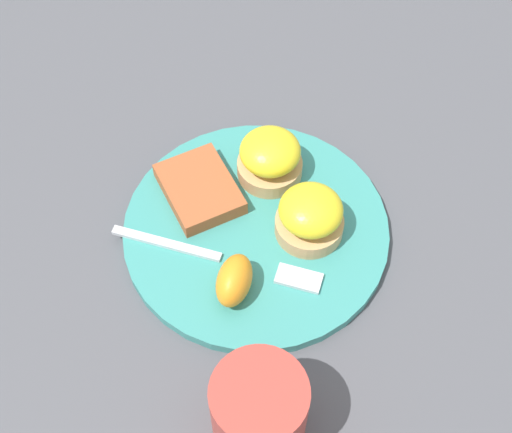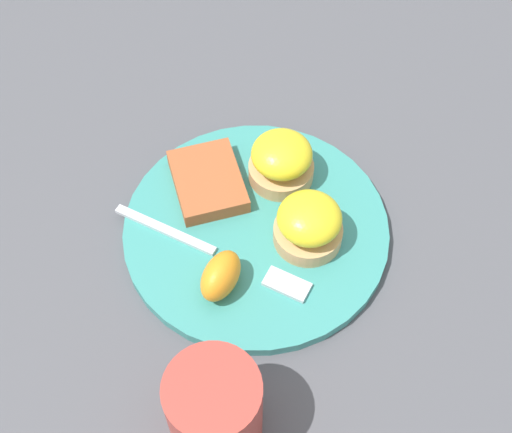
{
  "view_description": "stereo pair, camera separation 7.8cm",
  "coord_description": "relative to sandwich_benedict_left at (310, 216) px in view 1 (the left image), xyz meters",
  "views": [
    {
      "loc": [
        0.34,
        -0.27,
        0.69
      ],
      "look_at": [
        0.0,
        0.0,
        0.03
      ],
      "focal_mm": 50.0,
      "sensor_mm": 36.0,
      "label": 1
    },
    {
      "loc": [
        0.38,
        -0.2,
        0.69
      ],
      "look_at": [
        0.0,
        0.0,
        0.03
      ],
      "focal_mm": 50.0,
      "sensor_mm": 36.0,
      "label": 2
    }
  ],
  "objects": [
    {
      "name": "hashbrown_patty",
      "position": [
        -0.12,
        -0.07,
        -0.02
      ],
      "size": [
        0.11,
        0.09,
        0.02
      ],
      "primitive_type": "cube",
      "rotation": [
        0.0,
        0.0,
        -0.21
      ],
      "color": "#A3522D",
      "rests_on": "plate"
    },
    {
      "name": "plate",
      "position": [
        -0.04,
        -0.04,
        -0.04
      ],
      "size": [
        0.3,
        0.3,
        0.01
      ],
      "primitive_type": "cylinder",
      "color": "teal",
      "rests_on": "ground_plane"
    },
    {
      "name": "sandwich_benedict_right",
      "position": [
        -0.09,
        0.02,
        0.0
      ],
      "size": [
        0.08,
        0.08,
        0.06
      ],
      "color": "tan",
      "rests_on": "plate"
    },
    {
      "name": "ground_plane",
      "position": [
        -0.04,
        -0.04,
        -0.04
      ],
      "size": [
        1.1,
        1.1,
        0.0
      ],
      "primitive_type": "plane",
      "color": "#4C4C51"
    },
    {
      "name": "sandwich_benedict_left",
      "position": [
        0.0,
        0.0,
        0.0
      ],
      "size": [
        0.08,
        0.08,
        0.06
      ],
      "color": "tan",
      "rests_on": "plate"
    },
    {
      "name": "fork",
      "position": [
        -0.02,
        -0.09,
        -0.03
      ],
      "size": [
        0.21,
        0.15,
        0.0
      ],
      "color": "silver",
      "rests_on": "plate"
    },
    {
      "name": "orange_wedge",
      "position": [
        0.01,
        -0.11,
        -0.01
      ],
      "size": [
        0.06,
        0.07,
        0.04
      ],
      "primitive_type": "ellipsoid",
      "rotation": [
        0.0,
        0.0,
        5.34
      ],
      "color": "orange",
      "rests_on": "plate"
    },
    {
      "name": "cup",
      "position": [
        0.14,
        -0.18,
        0.01
      ],
      "size": [
        0.12,
        0.09,
        0.1
      ],
      "color": "#B23D33",
      "rests_on": "ground_plane"
    }
  ]
}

